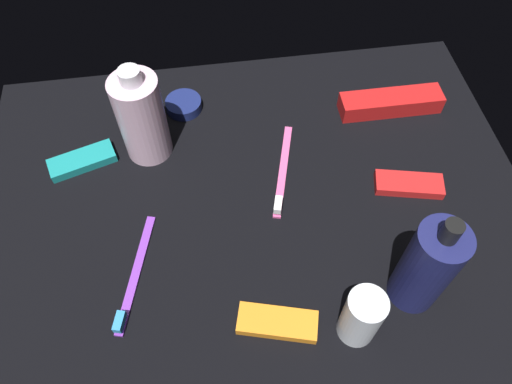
{
  "coord_description": "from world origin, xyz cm",
  "views": [
    {
      "loc": [
        5.8,
        39.44,
        62.53
      ],
      "look_at": [
        0.0,
        0.0,
        3.0
      ],
      "focal_mm": 33.95,
      "sensor_mm": 36.0,
      "label": 1
    }
  ],
  "objects_px": {
    "toothpaste_box_red": "(390,103)",
    "snack_bar_orange": "(276,323)",
    "toothbrush_purple": "(134,279)",
    "toothbrush_pink": "(282,174)",
    "cream_tin_left": "(184,105)",
    "snack_bar_red": "(409,184)",
    "snack_bar_teal": "(82,161)",
    "bodywash_bottle": "(142,117)",
    "lotion_bottle": "(427,267)",
    "deodorant_stick": "(361,317)"
  },
  "relations": [
    {
      "from": "deodorant_stick",
      "to": "snack_bar_orange",
      "type": "distance_m",
      "value": 0.11
    },
    {
      "from": "cream_tin_left",
      "to": "snack_bar_orange",
      "type": "bearing_deg",
      "value": 103.03
    },
    {
      "from": "toothpaste_box_red",
      "to": "snack_bar_red",
      "type": "bearing_deg",
      "value": 83.69
    },
    {
      "from": "toothpaste_box_red",
      "to": "snack_bar_orange",
      "type": "xyz_separation_m",
      "value": [
        0.26,
        0.35,
        -0.01
      ]
    },
    {
      "from": "snack_bar_orange",
      "to": "deodorant_stick",
      "type": "bearing_deg",
      "value": -176.02
    },
    {
      "from": "snack_bar_red",
      "to": "toothpaste_box_red",
      "type": "bearing_deg",
      "value": -83.51
    },
    {
      "from": "deodorant_stick",
      "to": "snack_bar_orange",
      "type": "bearing_deg",
      "value": -11.68
    },
    {
      "from": "toothbrush_purple",
      "to": "cream_tin_left",
      "type": "xyz_separation_m",
      "value": [
        -0.09,
        -0.32,
        0.0
      ]
    },
    {
      "from": "deodorant_stick",
      "to": "toothpaste_box_red",
      "type": "bearing_deg",
      "value": -113.17
    },
    {
      "from": "toothbrush_purple",
      "to": "cream_tin_left",
      "type": "relative_size",
      "value": 2.83
    },
    {
      "from": "lotion_bottle",
      "to": "toothbrush_pink",
      "type": "bearing_deg",
      "value": -57.13
    },
    {
      "from": "toothpaste_box_red",
      "to": "snack_bar_red",
      "type": "relative_size",
      "value": 1.69
    },
    {
      "from": "lotion_bottle",
      "to": "bodywash_bottle",
      "type": "bearing_deg",
      "value": -41.23
    },
    {
      "from": "toothbrush_purple",
      "to": "toothpaste_box_red",
      "type": "distance_m",
      "value": 0.52
    },
    {
      "from": "snack_bar_red",
      "to": "deodorant_stick",
      "type": "bearing_deg",
      "value": 69.18
    },
    {
      "from": "bodywash_bottle",
      "to": "snack_bar_red",
      "type": "distance_m",
      "value": 0.43
    },
    {
      "from": "lotion_bottle",
      "to": "snack_bar_orange",
      "type": "relative_size",
      "value": 1.74
    },
    {
      "from": "lotion_bottle",
      "to": "cream_tin_left",
      "type": "height_order",
      "value": "lotion_bottle"
    },
    {
      "from": "toothbrush_pink",
      "to": "cream_tin_left",
      "type": "distance_m",
      "value": 0.22
    },
    {
      "from": "cream_tin_left",
      "to": "toothbrush_pink",
      "type": "bearing_deg",
      "value": 130.44
    },
    {
      "from": "snack_bar_red",
      "to": "toothbrush_pink",
      "type": "bearing_deg",
      "value": -1.22
    },
    {
      "from": "deodorant_stick",
      "to": "snack_bar_orange",
      "type": "height_order",
      "value": "deodorant_stick"
    },
    {
      "from": "lotion_bottle",
      "to": "toothpaste_box_red",
      "type": "bearing_deg",
      "value": -102.02
    },
    {
      "from": "toothbrush_pink",
      "to": "toothbrush_purple",
      "type": "xyz_separation_m",
      "value": [
        0.23,
        0.15,
        0.0
      ]
    },
    {
      "from": "snack_bar_red",
      "to": "snack_bar_teal",
      "type": "bearing_deg",
      "value": -0.3
    },
    {
      "from": "toothbrush_pink",
      "to": "snack_bar_teal",
      "type": "distance_m",
      "value": 0.32
    },
    {
      "from": "toothbrush_pink",
      "to": "cream_tin_left",
      "type": "relative_size",
      "value": 2.82
    },
    {
      "from": "toothpaste_box_red",
      "to": "lotion_bottle",
      "type": "bearing_deg",
      "value": 78.38
    },
    {
      "from": "deodorant_stick",
      "to": "snack_bar_red",
      "type": "distance_m",
      "value": 0.25
    },
    {
      "from": "deodorant_stick",
      "to": "toothbrush_purple",
      "type": "relative_size",
      "value": 0.54
    },
    {
      "from": "toothbrush_purple",
      "to": "snack_bar_orange",
      "type": "height_order",
      "value": "toothbrush_purple"
    },
    {
      "from": "lotion_bottle",
      "to": "toothbrush_purple",
      "type": "xyz_separation_m",
      "value": [
        0.37,
        -0.07,
        -0.07
      ]
    },
    {
      "from": "deodorant_stick",
      "to": "toothbrush_purple",
      "type": "xyz_separation_m",
      "value": [
        0.29,
        -0.11,
        -0.04
      ]
    },
    {
      "from": "lotion_bottle",
      "to": "toothpaste_box_red",
      "type": "xyz_separation_m",
      "value": [
        -0.07,
        -0.33,
        -0.06
      ]
    },
    {
      "from": "snack_bar_red",
      "to": "cream_tin_left",
      "type": "height_order",
      "value": "cream_tin_left"
    },
    {
      "from": "toothbrush_purple",
      "to": "snack_bar_teal",
      "type": "relative_size",
      "value": 1.7
    },
    {
      "from": "deodorant_stick",
      "to": "snack_bar_teal",
      "type": "distance_m",
      "value": 0.49
    },
    {
      "from": "toothbrush_purple",
      "to": "cream_tin_left",
      "type": "distance_m",
      "value": 0.33
    },
    {
      "from": "bodywash_bottle",
      "to": "snack_bar_orange",
      "type": "distance_m",
      "value": 0.36
    },
    {
      "from": "toothbrush_purple",
      "to": "cream_tin_left",
      "type": "height_order",
      "value": "toothbrush_purple"
    },
    {
      "from": "toothbrush_pink",
      "to": "snack_bar_red",
      "type": "xyz_separation_m",
      "value": [
        -0.19,
        0.05,
        0.0
      ]
    },
    {
      "from": "lotion_bottle",
      "to": "snack_bar_teal",
      "type": "height_order",
      "value": "lotion_bottle"
    },
    {
      "from": "bodywash_bottle",
      "to": "snack_bar_orange",
      "type": "xyz_separation_m",
      "value": [
        -0.15,
        0.32,
        -0.07
      ]
    },
    {
      "from": "snack_bar_orange",
      "to": "snack_bar_red",
      "type": "relative_size",
      "value": 1.0
    },
    {
      "from": "bodywash_bottle",
      "to": "lotion_bottle",
      "type": "bearing_deg",
      "value": 138.77
    },
    {
      "from": "cream_tin_left",
      "to": "snack_bar_red",
      "type": "bearing_deg",
      "value": 146.88
    },
    {
      "from": "lotion_bottle",
      "to": "snack_bar_orange",
      "type": "xyz_separation_m",
      "value": [
        0.19,
        0.02,
        -0.07
      ]
    },
    {
      "from": "lotion_bottle",
      "to": "toothbrush_purple",
      "type": "height_order",
      "value": "lotion_bottle"
    },
    {
      "from": "deodorant_stick",
      "to": "toothbrush_purple",
      "type": "bearing_deg",
      "value": -21.24
    },
    {
      "from": "snack_bar_orange",
      "to": "cream_tin_left",
      "type": "relative_size",
      "value": 1.67
    }
  ]
}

